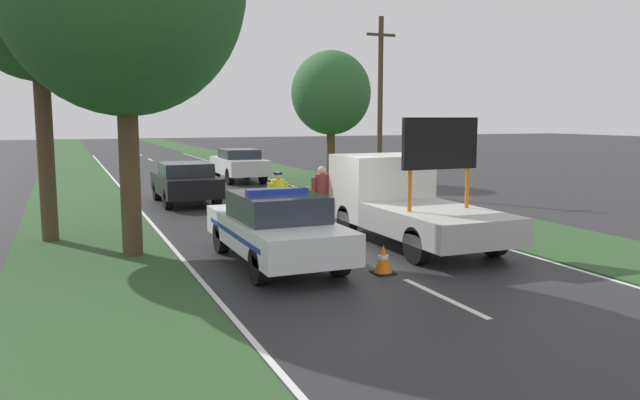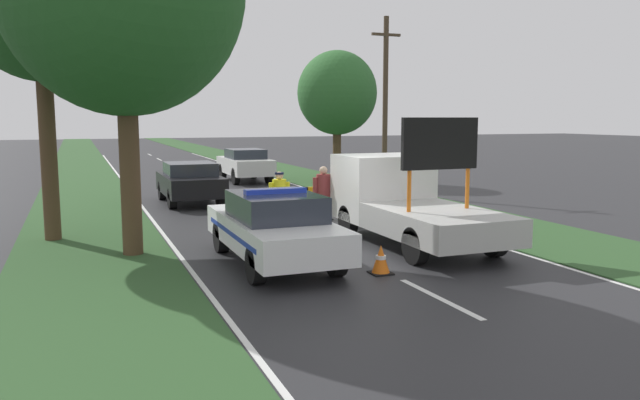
% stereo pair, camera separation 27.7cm
% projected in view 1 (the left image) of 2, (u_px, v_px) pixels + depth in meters
% --- Properties ---
extents(ground_plane, '(160.00, 160.00, 0.00)m').
position_uv_depth(ground_plane, '(340.00, 249.00, 14.36)').
color(ground_plane, '#28282B').
extents(lane_markings, '(7.21, 58.41, 0.01)m').
position_uv_depth(lane_markings, '(224.00, 194.00, 24.49)').
color(lane_markings, silver).
rests_on(lane_markings, ground).
extents(grass_verge_left, '(3.38, 120.00, 0.03)m').
position_uv_depth(grass_verge_left, '(74.00, 179.00, 30.65)').
color(grass_verge_left, '#2D5128').
rests_on(grass_verge_left, ground).
extents(grass_verge_right, '(3.38, 120.00, 0.03)m').
position_uv_depth(grass_verge_right, '(280.00, 171.00, 34.70)').
color(grass_verge_right, '#2D5128').
rests_on(grass_verge_right, ground).
extents(police_car, '(1.83, 4.78, 1.58)m').
position_uv_depth(police_car, '(276.00, 227.00, 12.84)').
color(police_car, white).
rests_on(police_car, ground).
extents(work_truck, '(2.19, 5.39, 3.01)m').
position_uv_depth(work_truck, '(404.00, 200.00, 15.20)').
color(work_truck, white).
rests_on(work_truck, ground).
extents(road_barrier, '(2.90, 0.08, 1.08)m').
position_uv_depth(road_barrier, '(289.00, 195.00, 17.22)').
color(road_barrier, black).
rests_on(road_barrier, ground).
extents(police_officer, '(0.58, 0.37, 1.61)m').
position_uv_depth(police_officer, '(278.00, 196.00, 16.30)').
color(police_officer, '#191E38').
rests_on(police_officer, ground).
extents(pedestrian_civilian, '(0.61, 0.39, 1.71)m').
position_uv_depth(pedestrian_civilian, '(322.00, 192.00, 16.88)').
color(pedestrian_civilian, brown).
rests_on(pedestrian_civilian, ground).
extents(traffic_cone_near_police, '(0.51, 0.51, 0.71)m').
position_uv_depth(traffic_cone_near_police, '(291.00, 209.00, 18.29)').
color(traffic_cone_near_police, black).
rests_on(traffic_cone_near_police, ground).
extents(traffic_cone_centre_front, '(0.41, 0.41, 0.57)m').
position_uv_depth(traffic_cone_centre_front, '(383.00, 259.00, 12.07)').
color(traffic_cone_centre_front, black).
rests_on(traffic_cone_centre_front, ground).
extents(traffic_cone_near_truck, '(0.44, 0.44, 0.61)m').
position_uv_depth(traffic_cone_near_truck, '(321.00, 209.00, 18.51)').
color(traffic_cone_near_truck, black).
rests_on(traffic_cone_near_truck, ground).
extents(queued_car_sedan_black, '(1.86, 4.05, 1.44)m').
position_uv_depth(queued_car_sedan_black, '(185.00, 182.00, 21.87)').
color(queued_car_sedan_black, black).
rests_on(queued_car_sedan_black, ground).
extents(queued_car_van_white, '(1.80, 4.28, 1.53)m').
position_uv_depth(queued_car_van_white, '(239.00, 164.00, 29.37)').
color(queued_car_van_white, silver).
rests_on(queued_car_van_white, ground).
extents(roadside_tree_near_left, '(3.68, 3.68, 6.07)m').
position_uv_depth(roadside_tree_near_left, '(331.00, 93.00, 28.80)').
color(roadside_tree_near_left, '#4C3823').
rests_on(roadside_tree_near_left, ground).
extents(roadside_tree_near_right, '(3.65, 3.65, 7.68)m').
position_uv_depth(roadside_tree_near_right, '(37.00, 0.00, 14.47)').
color(roadside_tree_near_right, '#4C3823').
rests_on(roadside_tree_near_right, ground).
extents(utility_pole, '(1.20, 0.20, 6.82)m').
position_uv_depth(utility_pole, '(380.00, 104.00, 24.14)').
color(utility_pole, '#473828').
rests_on(utility_pole, ground).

